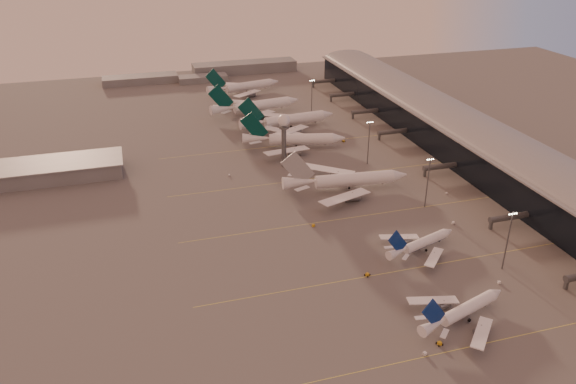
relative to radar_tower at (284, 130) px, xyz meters
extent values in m
plane|color=#585656|center=(-5.00, -120.00, -20.95)|extent=(700.00, 700.00, 0.00)
cube|color=#E6DD51|center=(25.00, -155.00, -20.94)|extent=(180.00, 0.25, 0.02)
cube|color=#E6DD51|center=(25.00, -110.00, -20.94)|extent=(180.00, 0.25, 0.02)
cube|color=#E6DD51|center=(25.00, -65.00, -20.94)|extent=(180.00, 0.25, 0.02)
cube|color=#E6DD51|center=(25.00, -20.00, -20.94)|extent=(180.00, 0.25, 0.02)
cube|color=#E6DD51|center=(25.00, 30.00, -20.94)|extent=(180.00, 0.25, 0.02)
cube|color=black|center=(103.00, -10.00, -11.95)|extent=(36.00, 360.00, 18.00)
cylinder|color=gray|center=(103.00, -10.00, -2.95)|extent=(10.08, 360.00, 10.08)
cube|color=gray|center=(103.00, -10.00, -2.75)|extent=(40.00, 362.00, 0.80)
cube|color=#505357|center=(67.00, -138.00, -18.75)|extent=(1.20, 1.20, 4.40)
cylinder|color=#505357|center=(77.00, -92.00, -16.45)|extent=(22.00, 2.80, 2.80)
cube|color=#505357|center=(67.00, -92.00, -18.75)|extent=(1.20, 1.20, 4.40)
cylinder|color=#505357|center=(77.00, -34.00, -16.45)|extent=(22.00, 2.80, 2.80)
cube|color=#505357|center=(67.00, -34.00, -18.75)|extent=(1.20, 1.20, 4.40)
cylinder|color=#505357|center=(77.00, 22.00, -16.45)|extent=(22.00, 2.80, 2.80)
cube|color=#505357|center=(67.00, 22.00, -18.75)|extent=(1.20, 1.20, 4.40)
cylinder|color=#505357|center=(77.00, 64.00, -16.45)|extent=(22.00, 2.80, 2.80)
cube|color=#505357|center=(67.00, 64.00, -18.75)|extent=(1.20, 1.20, 4.40)
cylinder|color=#505357|center=(77.00, 106.00, -16.45)|extent=(22.00, 2.80, 2.80)
cube|color=#505357|center=(67.00, 106.00, -18.75)|extent=(1.20, 1.20, 4.40)
cylinder|color=#505357|center=(77.00, 146.00, -16.45)|extent=(22.00, 2.80, 2.80)
cube|color=#505357|center=(67.00, 146.00, -18.75)|extent=(1.20, 1.20, 4.40)
cube|color=slate|center=(-125.00, 20.00, -16.95)|extent=(80.00, 25.00, 8.00)
cube|color=gray|center=(-125.00, 20.00, -12.75)|extent=(82.00, 27.00, 0.60)
cylinder|color=#505357|center=(0.00, 0.00, -9.95)|extent=(2.60, 2.60, 22.00)
cylinder|color=#505357|center=(0.00, 0.00, 1.55)|extent=(5.20, 5.20, 1.20)
sphere|color=white|center=(0.00, 0.00, 5.45)|extent=(6.40, 6.40, 6.40)
cylinder|color=#505357|center=(0.00, 0.00, 9.15)|extent=(0.16, 0.16, 2.00)
cylinder|color=#505357|center=(53.00, -120.00, -8.45)|extent=(0.56, 0.56, 25.00)
cube|color=#505357|center=(53.00, -120.00, 3.55)|extent=(3.60, 0.25, 0.25)
sphere|color=#FFEABF|center=(51.50, -120.00, 3.15)|extent=(0.56, 0.56, 0.56)
sphere|color=#FFEABF|center=(52.50, -120.00, 3.15)|extent=(0.56, 0.56, 0.56)
sphere|color=#FFEABF|center=(53.50, -120.00, 3.15)|extent=(0.56, 0.56, 0.56)
sphere|color=#FFEABF|center=(54.50, -120.00, 3.15)|extent=(0.56, 0.56, 0.56)
cylinder|color=#505357|center=(50.00, -65.00, -8.45)|extent=(0.56, 0.56, 25.00)
cube|color=#505357|center=(50.00, -65.00, 3.55)|extent=(3.60, 0.25, 0.25)
sphere|color=#FFEABF|center=(48.50, -65.00, 3.15)|extent=(0.56, 0.56, 0.56)
sphere|color=#FFEABF|center=(49.50, -65.00, 3.15)|extent=(0.56, 0.56, 0.56)
sphere|color=#FFEABF|center=(50.50, -65.00, 3.15)|extent=(0.56, 0.56, 0.56)
sphere|color=#FFEABF|center=(51.50, -65.00, 3.15)|extent=(0.56, 0.56, 0.56)
cylinder|color=#505357|center=(45.00, -10.00, -8.45)|extent=(0.56, 0.56, 25.00)
cube|color=#505357|center=(45.00, -10.00, 3.55)|extent=(3.60, 0.25, 0.25)
sphere|color=#FFEABF|center=(43.50, -10.00, 3.15)|extent=(0.56, 0.56, 0.56)
sphere|color=#FFEABF|center=(44.50, -10.00, 3.15)|extent=(0.56, 0.56, 0.56)
sphere|color=#FFEABF|center=(45.50, -10.00, 3.15)|extent=(0.56, 0.56, 0.56)
sphere|color=#FFEABF|center=(46.50, -10.00, 3.15)|extent=(0.56, 0.56, 0.56)
cylinder|color=#505357|center=(43.00, 80.00, -8.45)|extent=(0.56, 0.56, 25.00)
cube|color=#505357|center=(43.00, 80.00, 3.55)|extent=(3.60, 0.25, 0.25)
sphere|color=#FFEABF|center=(41.50, 80.00, 3.15)|extent=(0.56, 0.56, 0.56)
sphere|color=#FFEABF|center=(42.50, 80.00, 3.15)|extent=(0.56, 0.56, 0.56)
sphere|color=#FFEABF|center=(43.50, 80.00, 3.15)|extent=(0.56, 0.56, 0.56)
sphere|color=#FFEABF|center=(44.50, 80.00, 3.15)|extent=(0.56, 0.56, 0.56)
cube|color=slate|center=(-65.00, 200.00, -17.95)|extent=(60.00, 18.00, 6.00)
cube|color=slate|center=(25.00, 210.00, -16.45)|extent=(90.00, 20.00, 9.00)
cube|color=slate|center=(-15.00, 190.00, -18.45)|extent=(40.00, 15.00, 5.00)
cylinder|color=white|center=(23.50, -141.87, -17.54)|extent=(24.66, 11.58, 4.18)
cylinder|color=navy|center=(23.50, -141.87, -18.48)|extent=(23.83, 10.31, 3.01)
cone|color=white|center=(37.44, -137.33, -17.54)|extent=(5.82, 5.45, 4.18)
cone|color=white|center=(6.92, -147.27, -17.01)|extent=(11.09, 7.17, 4.18)
cube|color=white|center=(20.95, -153.52, -18.27)|extent=(15.30, 15.65, 1.32)
cylinder|color=slate|center=(23.04, -150.28, -20.18)|extent=(5.36, 4.06, 2.72)
cube|color=slate|center=(23.04, -150.28, -19.00)|extent=(0.40, 0.36, 1.67)
cube|color=white|center=(14.58, -133.95, -18.27)|extent=(18.22, 7.13, 1.32)
cylinder|color=slate|center=(18.18, -135.34, -20.18)|extent=(5.36, 4.06, 2.72)
cube|color=slate|center=(18.18, -135.34, -19.00)|extent=(0.40, 0.36, 1.67)
cube|color=navy|center=(6.43, -147.43, -11.84)|extent=(11.03, 3.92, 12.47)
cube|color=white|center=(8.43, -151.78, -16.91)|extent=(4.66, 4.59, 0.28)
cube|color=white|center=(5.48, -142.73, -16.91)|extent=(4.96, 2.43, 0.28)
cylinder|color=black|center=(32.38, -138.98, -20.40)|extent=(0.55, 0.55, 1.10)
cylinder|color=black|center=(20.87, -140.18, -20.34)|extent=(1.32, 0.90, 1.21)
cylinder|color=black|center=(22.37, -144.79, -20.34)|extent=(1.32, 0.90, 1.21)
cylinder|color=white|center=(31.52, -98.55, -17.80)|extent=(22.75, 10.79, 3.86)
cylinder|color=navy|center=(31.52, -98.55, -18.67)|extent=(21.98, 9.62, 2.78)
cone|color=white|center=(44.37, -94.30, -17.80)|extent=(5.38, 5.05, 3.86)
cone|color=white|center=(16.23, -103.61, -17.32)|extent=(10.25, 6.66, 3.86)
cube|color=white|center=(29.21, -109.32, -18.47)|extent=(14.09, 14.49, 1.21)
cylinder|color=slate|center=(31.13, -106.32, -20.24)|extent=(4.96, 3.76, 2.51)
cube|color=slate|center=(31.13, -106.32, -19.15)|extent=(0.37, 0.34, 1.55)
cube|color=white|center=(23.24, -91.28, -18.47)|extent=(16.82, 6.51, 1.21)
cylinder|color=slate|center=(26.57, -92.54, -20.24)|extent=(4.96, 3.76, 2.51)
cube|color=slate|center=(26.57, -92.54, -19.15)|extent=(0.37, 0.34, 1.55)
cube|color=navy|center=(15.78, -103.76, -12.54)|extent=(10.18, 3.67, 11.51)
cube|color=white|center=(17.64, -107.77, -17.22)|extent=(4.29, 4.25, 0.25)
cube|color=white|center=(14.88, -99.43, -17.22)|extent=(4.57, 2.22, 0.25)
cylinder|color=black|center=(39.70, -95.84, -20.44)|extent=(0.51, 0.51, 1.02)
cylinder|color=black|center=(29.08, -97.00, -20.39)|extent=(1.22, 0.83, 1.12)
cylinder|color=black|center=(30.48, -101.25, -20.39)|extent=(1.22, 0.83, 1.12)
cylinder|color=white|center=(25.54, -37.63, -16.68)|extent=(39.84, 10.01, 6.16)
cylinder|color=white|center=(25.54, -37.63, -18.06)|extent=(38.89, 8.22, 4.44)
cone|color=white|center=(48.95, -39.94, -16.68)|extent=(8.20, 6.88, 6.16)
cone|color=white|center=(-2.31, -34.87, -15.91)|extent=(17.06, 7.76, 6.16)
cube|color=white|center=(14.35, -53.00, -17.75)|extent=(28.67, 16.83, 1.83)
cylinder|color=slate|center=(19.48, -49.61, -20.25)|extent=(7.99, 4.74, 4.00)
cube|color=slate|center=(19.48, -49.61, -18.83)|extent=(0.32, 0.28, 2.46)
cube|color=white|center=(17.58, -20.37, -17.75)|extent=(27.19, 21.14, 1.83)
cylinder|color=slate|center=(21.94, -24.69, -20.25)|extent=(7.99, 4.74, 4.00)
cube|color=slate|center=(21.94, -24.69, -18.83)|extent=(0.32, 0.28, 2.46)
cube|color=#9B9EA2|center=(-3.13, -34.79, -8.63)|extent=(17.03, 2.03, 18.28)
cube|color=white|center=(-3.39, -42.43, -15.75)|extent=(8.15, 5.34, 0.25)
cube|color=white|center=(-1.89, -27.25, -15.75)|extent=(8.00, 6.44, 0.25)
cylinder|color=black|center=(40.45, -39.10, -20.45)|extent=(0.50, 0.50, 0.99)
cylinder|color=black|center=(22.59, -35.14, -20.40)|extent=(1.14, 0.60, 1.09)
cylinder|color=black|center=(22.16, -39.49, -20.40)|extent=(1.14, 0.60, 1.09)
cylinder|color=white|center=(17.47, 23.93, -16.69)|extent=(37.74, 14.90, 6.03)
cylinder|color=white|center=(17.47, 23.93, -18.04)|extent=(36.61, 13.08, 4.34)
cone|color=white|center=(39.13, 18.53, -16.69)|extent=(8.48, 7.60, 6.03)
cone|color=white|center=(-8.28, 30.35, -15.93)|extent=(16.68, 9.65, 6.03)
cube|color=white|center=(4.73, 10.90, -17.74)|extent=(27.87, 12.67, 1.79)
cylinder|color=slate|center=(10.07, 13.40, -20.22)|extent=(7.97, 5.56, 3.92)
cube|color=slate|center=(10.07, 13.40, -18.80)|extent=(0.37, 0.33, 2.41)
cube|color=white|center=(12.34, 41.42, -17.74)|extent=(24.39, 22.84, 1.79)
cylinder|color=slate|center=(15.88, 36.71, -20.22)|extent=(7.97, 5.56, 3.92)
cube|color=slate|center=(15.88, 36.71, -18.80)|extent=(0.37, 0.33, 2.41)
cube|color=#043632|center=(-9.04, 30.54, -8.73)|extent=(16.19, 4.37, 17.85)
cube|color=white|center=(-10.29, 23.39, -15.78)|extent=(7.64, 4.16, 0.26)
cube|color=white|center=(-6.78, 37.44, -15.78)|extent=(7.29, 6.73, 0.26)
cylinder|color=black|center=(31.26, 20.49, -20.43)|extent=(0.52, 0.52, 1.04)
cylinder|color=black|center=(15.10, 26.88, -20.38)|extent=(1.24, 0.78, 1.14)
cylinder|color=black|center=(13.99, 22.44, -20.38)|extent=(1.24, 0.78, 1.14)
cylinder|color=white|center=(24.01, 58.97, -16.42)|extent=(40.22, 10.60, 6.41)
cylinder|color=white|center=(24.01, 58.97, -17.86)|extent=(39.23, 8.73, 4.62)
cone|color=white|center=(47.60, 61.49, -16.42)|extent=(8.33, 7.19, 6.41)
cone|color=white|center=(-4.05, 55.97, -15.61)|extent=(17.26, 8.15, 6.41)
cube|color=white|center=(16.04, 41.30, -17.54)|extent=(27.65, 21.72, 1.90)
cylinder|color=slate|center=(20.46, 45.75, -20.18)|extent=(8.09, 4.96, 4.17)
cube|color=slate|center=(20.46, 45.75, -18.66)|extent=(0.36, 0.31, 2.57)
cube|color=white|center=(12.49, 74.56, -17.54)|extent=(29.28, 16.97, 1.90)
cylinder|color=slate|center=(17.75, 71.14, -20.18)|extent=(8.09, 4.96, 4.17)
cube|color=slate|center=(17.75, 71.14, -18.66)|extent=(0.36, 0.31, 2.57)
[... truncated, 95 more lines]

